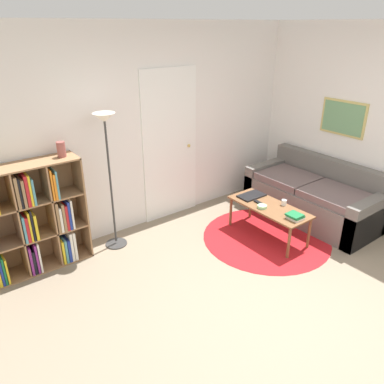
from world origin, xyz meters
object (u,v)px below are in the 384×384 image
object	(u,v)px
coffee_table	(269,209)
cup	(284,203)
floor_lamp	(107,144)
couch	(314,197)
bowl	(262,207)
laptop	(252,196)
vase_on_shelf	(61,149)
bookshelf	(31,220)

from	to	relation	value
coffee_table	cup	world-z (taller)	cup
floor_lamp	cup	xyz separation A→B (m)	(1.84, -1.10, -0.85)
floor_lamp	couch	distance (m)	3.00
coffee_table	bowl	xyz separation A→B (m)	(-0.12, 0.02, 0.06)
laptop	bowl	bearing A→B (deg)	-113.76
vase_on_shelf	couch	bearing A→B (deg)	-19.36
floor_lamp	coffee_table	distance (m)	2.16
couch	cup	bearing A→B (deg)	-173.44
laptop	cup	bearing A→B (deg)	-72.59
cup	vase_on_shelf	size ratio (longest dim) A/B	0.43
floor_lamp	bowl	distance (m)	2.04
floor_lamp	vase_on_shelf	bearing A→B (deg)	169.59
floor_lamp	laptop	xyz separation A→B (m)	(1.70, -0.66, -0.87)
cup	bowl	bearing A→B (deg)	158.22
laptop	bookshelf	bearing A→B (deg)	164.02
cup	vase_on_shelf	distance (m)	2.75
floor_lamp	cup	bearing A→B (deg)	-30.82
laptop	bowl	distance (m)	0.35
coffee_table	cup	size ratio (longest dim) A/B	14.99
floor_lamp	coffee_table	world-z (taller)	floor_lamp
floor_lamp	bowl	world-z (taller)	floor_lamp
couch	coffee_table	size ratio (longest dim) A/B	1.71
cup	vase_on_shelf	xyz separation A→B (m)	(-2.32, 1.19, 0.85)
bookshelf	coffee_table	size ratio (longest dim) A/B	1.15
laptop	vase_on_shelf	distance (m)	2.47
bookshelf	floor_lamp	bearing A→B (deg)	-5.55
bookshelf	cup	size ratio (longest dim) A/B	17.18
coffee_table	cup	xyz separation A→B (m)	(0.16, -0.09, 0.08)
coffee_table	bowl	bearing A→B (deg)	171.29
bowl	coffee_table	bearing A→B (deg)	-8.71
vase_on_shelf	coffee_table	bearing A→B (deg)	-26.83
bookshelf	bowl	bearing A→B (deg)	-23.44
floor_lamp	coffee_table	size ratio (longest dim) A/B	1.54
bookshelf	couch	world-z (taller)	bookshelf
floor_lamp	bowl	xyz separation A→B (m)	(1.56, -0.99, -0.86)
bookshelf	laptop	size ratio (longest dim) A/B	3.43
laptop	cup	size ratio (longest dim) A/B	5.01
floor_lamp	cup	distance (m)	2.30
bookshelf	vase_on_shelf	distance (m)	0.84
floor_lamp	vase_on_shelf	world-z (taller)	floor_lamp
bookshelf	floor_lamp	distance (m)	1.16
bowl	vase_on_shelf	xyz separation A→B (m)	(-2.04, 1.08, 0.87)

